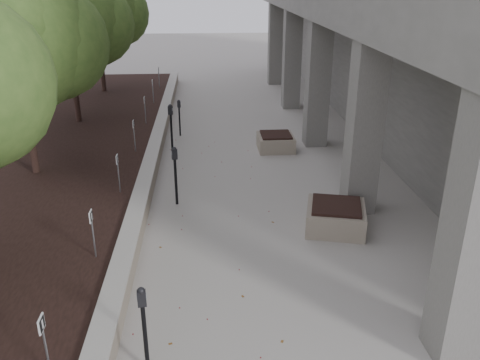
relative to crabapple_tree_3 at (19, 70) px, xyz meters
name	(u,v)px	position (x,y,z in m)	size (l,w,h in m)	color
retaining_wall	(152,161)	(2.97, 1.00, -2.87)	(0.39, 26.00, 0.50)	gray
planting_bed	(23,166)	(-0.70, 1.00, -2.92)	(7.00, 26.00, 0.40)	black
crabapple_tree_3	(19,70)	(0.00, 0.00, 0.00)	(4.60, 4.00, 5.44)	#3D5F24
crabapple_tree_4	(69,43)	(0.00, 5.00, 0.00)	(4.60, 4.00, 5.44)	#3D5F24
crabapple_tree_5	(98,28)	(0.00, 10.00, 0.00)	(4.60, 4.00, 5.44)	#3D5F24
parking_sign_2	(46,347)	(2.45, -7.50, -2.24)	(0.04, 0.22, 0.96)	black
parking_sign_3	(93,234)	(2.45, -4.50, -2.24)	(0.04, 0.22, 0.96)	black
parking_sign_4	(119,174)	(2.45, -1.50, -2.24)	(0.04, 0.22, 0.96)	black
parking_sign_5	(134,136)	(2.45, 1.50, -2.24)	(0.04, 0.22, 0.96)	black
parking_sign_6	(145,110)	(2.45, 4.50, -2.24)	(0.04, 0.22, 0.96)	black
parking_sign_7	(153,91)	(2.45, 7.50, -2.24)	(0.04, 0.22, 0.96)	black
parking_sign_8	(159,77)	(2.45, 10.50, -2.24)	(0.04, 0.22, 0.96)	black
parking_meter_2	(145,330)	(3.65, -7.04, -2.41)	(0.14, 0.10, 1.42)	black
parking_meter_3	(176,176)	(3.80, -1.43, -2.37)	(0.15, 0.11, 1.50)	black
parking_meter_4	(171,129)	(3.48, 2.48, -2.33)	(0.16, 0.11, 1.58)	black
parking_meter_5	(179,118)	(3.65, 4.23, -2.47)	(0.13, 0.09, 1.30)	black
planter_front	(336,216)	(7.42, -2.97, -2.82)	(1.27, 1.27, 0.59)	gray
planter_back	(276,142)	(6.82, 2.51, -2.85)	(1.14, 1.14, 0.53)	gray
berry_scatter	(214,232)	(4.70, -3.00, -3.11)	(3.30, 14.10, 0.02)	maroon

